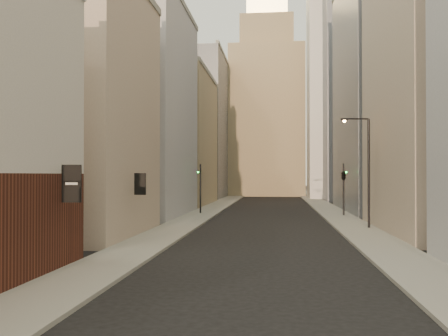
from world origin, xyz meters
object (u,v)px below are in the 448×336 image
at_px(white_tower, 333,86).
at_px(traffic_light_right, 344,175).
at_px(streetlamp_mid, 366,166).
at_px(clock_tower, 267,104).
at_px(traffic_light_left, 200,180).

xyz_separation_m(white_tower, traffic_light_right, (-2.94, -35.28, -14.68)).
height_order(white_tower, streetlamp_mid, white_tower).
height_order(streetlamp_mid, traffic_light_right, streetlamp_mid).
bearing_deg(clock_tower, traffic_light_left, -96.77).
bearing_deg(traffic_light_left, traffic_light_right, 157.48).
relative_size(white_tower, streetlamp_mid, 5.16).
bearing_deg(white_tower, streetlamp_mid, -93.47).
bearing_deg(clock_tower, streetlamp_mid, -82.26).
bearing_deg(white_tower, clock_tower, 128.16).
height_order(streetlamp_mid, traffic_light_left, streetlamp_mid).
distance_m(clock_tower, white_tower, 17.83).
xyz_separation_m(clock_tower, streetlamp_mid, (8.19, -60.27, -13.04)).
xyz_separation_m(streetlamp_mid, traffic_light_left, (-13.91, 12.15, -1.13)).
height_order(clock_tower, streetlamp_mid, clock_tower).
bearing_deg(white_tower, traffic_light_left, -116.10).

